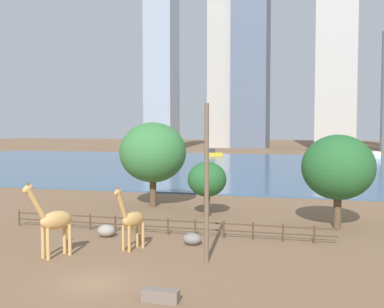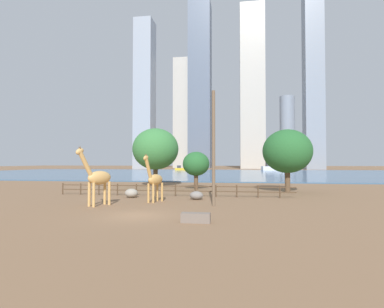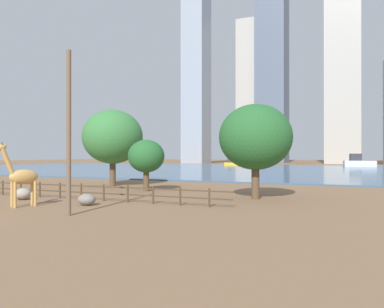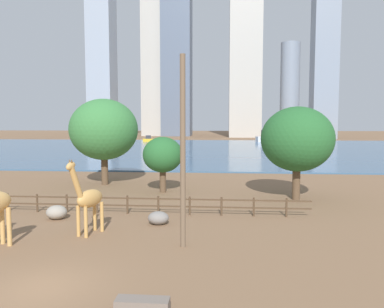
{
  "view_description": "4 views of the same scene",
  "coord_description": "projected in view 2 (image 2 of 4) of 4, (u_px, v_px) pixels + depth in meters",
  "views": [
    {
      "loc": [
        11.73,
        -23.32,
        8.45
      ],
      "look_at": [
        -3.84,
        34.7,
        4.99
      ],
      "focal_mm": 45.0,
      "sensor_mm": 36.0,
      "label": 1
    },
    {
      "loc": [
        6.84,
        -20.17,
        3.74
      ],
      "look_at": [
        -1.31,
        35.54,
        5.25
      ],
      "focal_mm": 28.0,
      "sensor_mm": 36.0,
      "label": 2
    },
    {
      "loc": [
        20.54,
        -12.16,
        3.6
      ],
      "look_at": [
        3.95,
        26.13,
        3.72
      ],
      "focal_mm": 35.0,
      "sensor_mm": 36.0,
      "label": 3
    },
    {
      "loc": [
        7.03,
        -13.59,
        6.45
      ],
      "look_at": [
        3.57,
        27.69,
        2.96
      ],
      "focal_mm": 35.0,
      "sensor_mm": 36.0,
      "label": 4
    }
  ],
  "objects": [
    {
      "name": "boulder_near_fence",
      "position": [
        196.0,
        195.0,
        29.73
      ],
      "size": [
        1.33,
        1.12,
        0.84
      ],
      "primitive_type": "ellipsoid",
      "color": "gray",
      "rests_on": "ground"
    },
    {
      "name": "utility_pole",
      "position": [
        214.0,
        148.0,
        25.5
      ],
      "size": [
        0.28,
        0.28,
        9.87
      ],
      "primitive_type": "cylinder",
      "color": "brown",
      "rests_on": "ground"
    },
    {
      "name": "feeding_trough",
      "position": [
        196.0,
        218.0,
        18.45
      ],
      "size": [
        1.8,
        0.6,
        0.6
      ],
      "primitive_type": "cube",
      "color": "#72665B",
      "rests_on": "ground"
    },
    {
      "name": "tree_center_broad",
      "position": [
        196.0,
        164.0,
        40.8
      ],
      "size": [
        3.65,
        3.65,
        5.14
      ],
      "color": "brown",
      "rests_on": "ground"
    },
    {
      "name": "skyline_block_right",
      "position": [
        287.0,
        133.0,
        162.87
      ],
      "size": [
        8.04,
        8.04,
        39.62
      ],
      "primitive_type": "cylinder",
      "color": "gray",
      "rests_on": "ground"
    },
    {
      "name": "skyline_tower_short",
      "position": [
        252.0,
        87.0,
        171.55
      ],
      "size": [
        13.8,
        12.32,
        93.67
      ],
      "primitive_type": "cube",
      "color": "#B7B2A8",
      "rests_on": "ground"
    },
    {
      "name": "tree_left_large",
      "position": [
        156.0,
        149.0,
        45.58
      ],
      "size": [
        6.99,
        6.99,
        8.88
      ],
      "color": "brown",
      "rests_on": "ground"
    },
    {
      "name": "skyline_tower_needle",
      "position": [
        145.0,
        94.0,
        165.97
      ],
      "size": [
        9.86,
        11.35,
        82.55
      ],
      "primitive_type": "cube",
      "color": "#939EAD",
      "rests_on": "ground"
    },
    {
      "name": "boat_sailboat",
      "position": [
        180.0,
        169.0,
        129.72
      ],
      "size": [
        4.9,
        2.45,
        2.06
      ],
      "rotation": [
        0.0,
        0.0,
        0.17
      ],
      "color": "gold",
      "rests_on": "harbor_water"
    },
    {
      "name": "skyline_block_central",
      "position": [
        313.0,
        76.0,
        152.76
      ],
      "size": [
        9.28,
        8.79,
        95.39
      ],
      "primitive_type": "cube",
      "color": "gray",
      "rests_on": "ground"
    },
    {
      "name": "boulder_by_pole",
      "position": [
        131.0,
        193.0,
        31.46
      ],
      "size": [
        1.37,
        1.24,
        0.93
      ],
      "primitive_type": "ellipsoid",
      "color": "gray",
      "rests_on": "ground"
    },
    {
      "name": "skyline_tower_glass",
      "position": [
        200.0,
        85.0,
        190.3
      ],
      "size": [
        13.68,
        15.67,
        105.5
      ],
      "primitive_type": "cube",
      "color": "slate",
      "rests_on": "ground"
    },
    {
      "name": "giraffe_companion",
      "position": [
        98.0,
        178.0,
        25.51
      ],
      "size": [
        2.22,
        3.36,
        5.06
      ],
      "rotation": [
        0.0,
        0.0,
        4.22
      ],
      "color": "tan",
      "rests_on": "ground"
    },
    {
      "name": "enclosure_fence",
      "position": [
        170.0,
        189.0,
        32.78
      ],
      "size": [
        26.12,
        0.14,
        1.3
      ],
      "color": "#4C3826",
      "rests_on": "ground"
    },
    {
      "name": "ground_plane",
      "position": [
        215.0,
        173.0,
        99.97
      ],
      "size": [
        400.0,
        400.0,
        0.0
      ],
      "primitive_type": "plane",
      "color": "brown"
    },
    {
      "name": "harbor_water",
      "position": [
        214.0,
        173.0,
        97.0
      ],
      "size": [
        180.0,
        86.0,
        0.2
      ],
      "primitive_type": "cube",
      "color": "#3D6084",
      "rests_on": "ground"
    },
    {
      "name": "boat_ferry",
      "position": [
        272.0,
        167.0,
        125.57
      ],
      "size": [
        9.2,
        4.7,
        3.86
      ],
      "rotation": [
        0.0,
        0.0,
        0.18
      ],
      "color": "silver",
      "rests_on": "harbor_water"
    },
    {
      "name": "tree_right_tall",
      "position": [
        287.0,
        151.0,
        36.86
      ],
      "size": [
        5.99,
        5.99,
        7.77
      ],
      "color": "brown",
      "rests_on": "ground"
    },
    {
      "name": "skyline_block_left",
      "position": [
        185.0,
        114.0,
        192.56
      ],
      "size": [
        13.64,
        13.76,
        69.51
      ],
      "primitive_type": "cube",
      "color": "#B7B2A8",
      "rests_on": "ground"
    },
    {
      "name": "giraffe_tall",
      "position": [
        154.0,
        180.0,
        27.87
      ],
      "size": [
        1.53,
        2.8,
        4.51
      ],
      "rotation": [
        0.0,
        0.0,
        4.34
      ],
      "color": "tan",
      "rests_on": "ground"
    }
  ]
}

